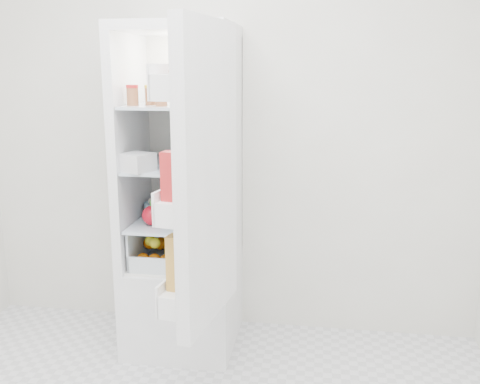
% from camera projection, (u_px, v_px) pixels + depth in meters
% --- Properties ---
extents(room_walls, '(3.02, 3.02, 2.61)m').
position_uv_depth(room_walls, '(136.00, 62.00, 1.61)').
color(room_walls, beige).
rests_on(room_walls, ground).
extents(refrigerator, '(0.60, 0.60, 1.80)m').
position_uv_depth(refrigerator, '(184.00, 231.00, 3.05)').
color(refrigerator, silver).
rests_on(refrigerator, ground).
extents(shelf_low, '(0.49, 0.53, 0.01)m').
position_uv_depth(shelf_low, '(181.00, 221.00, 2.98)').
color(shelf_low, silver).
rests_on(shelf_low, refrigerator).
extents(shelf_mid, '(0.49, 0.53, 0.02)m').
position_uv_depth(shelf_mid, '(180.00, 167.00, 2.91)').
color(shelf_mid, silver).
rests_on(shelf_mid, refrigerator).
extents(shelf_top, '(0.49, 0.53, 0.02)m').
position_uv_depth(shelf_top, '(178.00, 106.00, 2.83)').
color(shelf_top, silver).
rests_on(shelf_top, refrigerator).
extents(crisper_left, '(0.23, 0.46, 0.22)m').
position_uv_depth(crisper_left, '(161.00, 243.00, 3.02)').
color(crisper_left, silver).
rests_on(crisper_left, refrigerator).
extents(crisper_right, '(0.23, 0.46, 0.22)m').
position_uv_depth(crisper_right, '(203.00, 245.00, 2.99)').
color(crisper_right, silver).
rests_on(crisper_right, refrigerator).
extents(condiment_jars, '(0.46, 0.16, 0.08)m').
position_uv_depth(condiment_jars, '(172.00, 97.00, 2.71)').
color(condiment_jars, '#B21919').
rests_on(condiment_jars, shelf_top).
extents(squeeze_bottle, '(0.05, 0.05, 0.16)m').
position_uv_depth(squeeze_bottle, '(216.00, 89.00, 2.74)').
color(squeeze_bottle, white).
rests_on(squeeze_bottle, shelf_top).
extents(tub_white, '(0.19, 0.19, 0.09)m').
position_uv_depth(tub_white, '(137.00, 162.00, 2.73)').
color(tub_white, silver).
rests_on(tub_white, shelf_mid).
extents(tin_red, '(0.13, 0.13, 0.07)m').
position_uv_depth(tin_red, '(198.00, 168.00, 2.66)').
color(tin_red, red).
rests_on(tin_red, shelf_mid).
extents(foil_tray, '(0.19, 0.14, 0.04)m').
position_uv_depth(foil_tray, '(153.00, 159.00, 2.96)').
color(foil_tray, silver).
rests_on(foil_tray, shelf_mid).
extents(tub_green, '(0.10, 0.13, 0.07)m').
position_uv_depth(tub_green, '(217.00, 154.00, 3.06)').
color(tub_green, '#3A804C').
rests_on(tub_green, shelf_mid).
extents(red_cabbage, '(0.15, 0.15, 0.15)m').
position_uv_depth(red_cabbage, '(200.00, 207.00, 2.96)').
color(red_cabbage, '#561D53').
rests_on(red_cabbage, shelf_low).
extents(bell_pepper, '(0.11, 0.11, 0.11)m').
position_uv_depth(bell_pepper, '(152.00, 215.00, 2.88)').
color(bell_pepper, red).
rests_on(bell_pepper, shelf_low).
extents(mushroom_bowl, '(0.20, 0.20, 0.07)m').
position_uv_depth(mushroom_bowl, '(157.00, 209.00, 3.08)').
color(mushroom_bowl, '#9ACAE6').
rests_on(mushroom_bowl, shelf_low).
extents(salad_bag, '(0.12, 0.12, 0.12)m').
position_uv_depth(salad_bag, '(197.00, 216.00, 2.84)').
color(salad_bag, '#A4B789').
rests_on(salad_bag, shelf_low).
extents(citrus_pile, '(0.20, 0.24, 0.16)m').
position_uv_depth(citrus_pile, '(156.00, 249.00, 2.97)').
color(citrus_pile, orange).
rests_on(citrus_pile, refrigerator).
extents(veg_pile, '(0.16, 0.30, 0.10)m').
position_uv_depth(veg_pile, '(204.00, 253.00, 2.99)').
color(veg_pile, '#1A4918').
rests_on(veg_pile, refrigerator).
extents(fridge_door, '(0.25, 0.60, 1.30)m').
position_uv_depth(fridge_door, '(202.00, 182.00, 2.31)').
color(fridge_door, silver).
rests_on(fridge_door, refrigerator).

